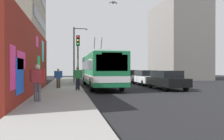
{
  "coord_description": "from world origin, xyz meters",
  "views": [
    {
      "loc": [
        -19.18,
        1.11,
        1.72
      ],
      "look_at": [
        0.74,
        -2.67,
        1.63
      ],
      "focal_mm": 36.94,
      "sensor_mm": 36.0,
      "label": 1
    }
  ],
  "objects_px": {
    "parked_car_black": "(167,79)",
    "traffic_light": "(78,53)",
    "street_lamp": "(76,51)",
    "pedestrian_midblock": "(58,77)",
    "parked_car_dark_gray": "(130,76)",
    "parked_car_white": "(145,77)",
    "pedestrian_at_curb": "(78,76)",
    "city_bus": "(100,69)",
    "pedestrian_near_wall": "(37,79)"
  },
  "relations": [
    {
      "from": "parked_car_black",
      "to": "traffic_light",
      "type": "relative_size",
      "value": 1.14
    },
    {
      "from": "parked_car_black",
      "to": "street_lamp",
      "type": "distance_m",
      "value": 12.4
    },
    {
      "from": "parked_car_black",
      "to": "pedestrian_midblock",
      "type": "relative_size",
      "value": 3.05
    },
    {
      "from": "parked_car_dark_gray",
      "to": "parked_car_white",
      "type": "bearing_deg",
      "value": 180.0
    },
    {
      "from": "parked_car_dark_gray",
      "to": "pedestrian_at_curb",
      "type": "relative_size",
      "value": 2.71
    },
    {
      "from": "city_bus",
      "to": "parked_car_dark_gray",
      "type": "distance_m",
      "value": 9.91
    },
    {
      "from": "parked_car_white",
      "to": "pedestrian_midblock",
      "type": "relative_size",
      "value": 3.05
    },
    {
      "from": "pedestrian_midblock",
      "to": "traffic_light",
      "type": "xyz_separation_m",
      "value": [
        -0.63,
        -1.58,
        1.94
      ]
    },
    {
      "from": "parked_car_white",
      "to": "street_lamp",
      "type": "height_order",
      "value": "street_lamp"
    },
    {
      "from": "parked_car_black",
      "to": "pedestrian_at_curb",
      "type": "height_order",
      "value": "pedestrian_at_curb"
    },
    {
      "from": "parked_car_black",
      "to": "street_lamp",
      "type": "xyz_separation_m",
      "value": [
        9.57,
        7.26,
        3.06
      ]
    },
    {
      "from": "parked_car_black",
      "to": "pedestrian_at_curb",
      "type": "relative_size",
      "value": 2.86
    },
    {
      "from": "city_bus",
      "to": "traffic_light",
      "type": "relative_size",
      "value": 2.81
    },
    {
      "from": "city_bus",
      "to": "pedestrian_midblock",
      "type": "xyz_separation_m",
      "value": [
        -1.87,
        3.73,
        -0.62
      ]
    },
    {
      "from": "parked_car_black",
      "to": "pedestrian_near_wall",
      "type": "height_order",
      "value": "pedestrian_near_wall"
    },
    {
      "from": "parked_car_black",
      "to": "traffic_light",
      "type": "bearing_deg",
      "value": 84.47
    },
    {
      "from": "parked_car_white",
      "to": "street_lamp",
      "type": "xyz_separation_m",
      "value": [
        4.15,
        7.26,
        3.06
      ]
    },
    {
      "from": "city_bus",
      "to": "parked_car_white",
      "type": "bearing_deg",
      "value": -67.11
    },
    {
      "from": "pedestrian_at_curb",
      "to": "city_bus",
      "type": "bearing_deg",
      "value": -30.21
    },
    {
      "from": "pedestrian_near_wall",
      "to": "traffic_light",
      "type": "xyz_separation_m",
      "value": [
        7.23,
        -2.24,
        1.83
      ]
    },
    {
      "from": "parked_car_dark_gray",
      "to": "pedestrian_at_curb",
      "type": "bearing_deg",
      "value": 148.7
    },
    {
      "from": "pedestrian_midblock",
      "to": "traffic_light",
      "type": "distance_m",
      "value": 2.58
    },
    {
      "from": "city_bus",
      "to": "traffic_light",
      "type": "distance_m",
      "value": 3.56
    },
    {
      "from": "city_bus",
      "to": "parked_car_black",
      "type": "distance_m",
      "value": 6.18
    },
    {
      "from": "parked_car_white",
      "to": "parked_car_dark_gray",
      "type": "bearing_deg",
      "value": 0.0
    },
    {
      "from": "street_lamp",
      "to": "pedestrian_midblock",
      "type": "bearing_deg",
      "value": 168.55
    },
    {
      "from": "parked_car_white",
      "to": "pedestrian_midblock",
      "type": "xyz_separation_m",
      "value": [
        -4.07,
        8.93,
        0.26
      ]
    },
    {
      "from": "parked_car_white",
      "to": "traffic_light",
      "type": "xyz_separation_m",
      "value": [
        -4.7,
        7.35,
        2.2
      ]
    },
    {
      "from": "parked_car_dark_gray",
      "to": "pedestrian_near_wall",
      "type": "height_order",
      "value": "pedestrian_near_wall"
    },
    {
      "from": "parked_car_white",
      "to": "parked_car_dark_gray",
      "type": "relative_size",
      "value": 1.06
    },
    {
      "from": "parked_car_dark_gray",
      "to": "traffic_light",
      "type": "height_order",
      "value": "traffic_light"
    },
    {
      "from": "traffic_light",
      "to": "parked_car_black",
      "type": "bearing_deg",
      "value": -95.53
    },
    {
      "from": "pedestrian_midblock",
      "to": "street_lamp",
      "type": "relative_size",
      "value": 0.25
    },
    {
      "from": "pedestrian_midblock",
      "to": "pedestrian_near_wall",
      "type": "xyz_separation_m",
      "value": [
        -7.86,
        0.66,
        0.12
      ]
    },
    {
      "from": "parked_car_black",
      "to": "parked_car_white",
      "type": "height_order",
      "value": "same"
    },
    {
      "from": "city_bus",
      "to": "traffic_light",
      "type": "height_order",
      "value": "city_bus"
    },
    {
      "from": "parked_car_dark_gray",
      "to": "traffic_light",
      "type": "xyz_separation_m",
      "value": [
        -10.9,
        7.35,
        2.2
      ]
    },
    {
      "from": "city_bus",
      "to": "parked_car_black",
      "type": "xyz_separation_m",
      "value": [
        -3.22,
        -5.2,
        -0.88
      ]
    },
    {
      "from": "parked_car_black",
      "to": "pedestrian_midblock",
      "type": "xyz_separation_m",
      "value": [
        1.35,
        8.93,
        0.26
      ]
    },
    {
      "from": "city_bus",
      "to": "parked_car_white",
      "type": "height_order",
      "value": "city_bus"
    },
    {
      "from": "pedestrian_near_wall",
      "to": "street_lamp",
      "type": "bearing_deg",
      "value": -8.23
    },
    {
      "from": "pedestrian_at_curb",
      "to": "street_lamp",
      "type": "xyz_separation_m",
      "value": [
        10.16,
        -0.16,
        2.73
      ]
    },
    {
      "from": "traffic_light",
      "to": "parked_car_dark_gray",
      "type": "bearing_deg",
      "value": -34.0
    },
    {
      "from": "pedestrian_at_curb",
      "to": "street_lamp",
      "type": "distance_m",
      "value": 10.52
    },
    {
      "from": "city_bus",
      "to": "pedestrian_at_curb",
      "type": "height_order",
      "value": "city_bus"
    },
    {
      "from": "parked_car_white",
      "to": "street_lamp",
      "type": "bearing_deg",
      "value": 60.24
    },
    {
      "from": "city_bus",
      "to": "pedestrian_at_curb",
      "type": "bearing_deg",
      "value": 149.79
    },
    {
      "from": "city_bus",
      "to": "pedestrian_midblock",
      "type": "relative_size",
      "value": 7.49
    },
    {
      "from": "city_bus",
      "to": "parked_car_black",
      "type": "height_order",
      "value": "city_bus"
    },
    {
      "from": "parked_car_black",
      "to": "city_bus",
      "type": "bearing_deg",
      "value": 58.23
    }
  ]
}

